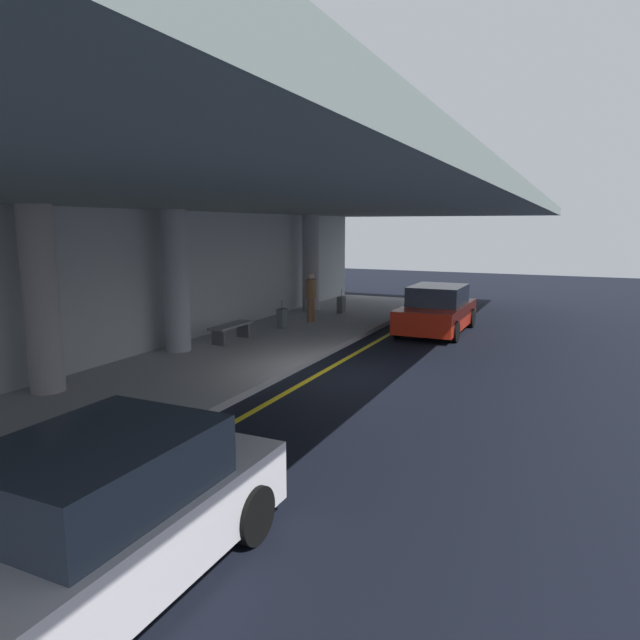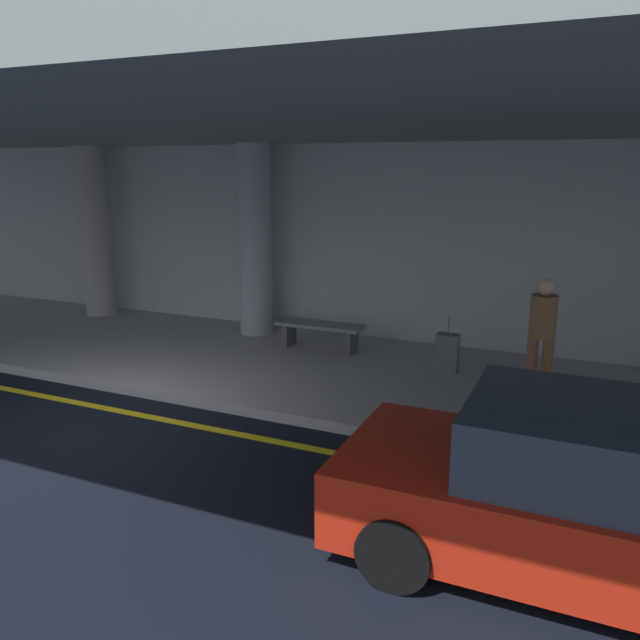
{
  "view_description": "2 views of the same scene",
  "coord_description": "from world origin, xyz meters",
  "px_view_note": "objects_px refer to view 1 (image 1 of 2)",
  "views": [
    {
      "loc": [
        -11.45,
        -4.83,
        3.4
      ],
      "look_at": [
        2.6,
        1.68,
        0.77
      ],
      "focal_mm": 31.37,
      "sensor_mm": 36.0,
      "label": 1
    },
    {
      "loc": [
        6.1,
        -6.06,
        3.4
      ],
      "look_at": [
        2.59,
        1.83,
        1.28
      ],
      "focal_mm": 35.44,
      "sensor_mm": 36.0,
      "label": 2
    }
  ],
  "objects_px": {
    "support_column_left_mid": "(176,281)",
    "support_column_center": "(311,263)",
    "suitcase_upright_primary": "(341,305)",
    "support_column_far_left": "(41,300)",
    "suitcase_upright_secondary": "(282,318)",
    "bench_metal": "(231,329)",
    "car_red": "(437,310)",
    "car_white": "(95,522)",
    "traveler_with_luggage": "(311,294)"
  },
  "relations": [
    {
      "from": "support_column_far_left",
      "to": "suitcase_upright_primary",
      "type": "xyz_separation_m",
      "value": [
        11.67,
        -1.42,
        -1.51
      ]
    },
    {
      "from": "support_column_center",
      "to": "car_white",
      "type": "xyz_separation_m",
      "value": [
        -16.01,
        -5.53,
        -1.26
      ]
    },
    {
      "from": "suitcase_upright_secondary",
      "to": "traveler_with_luggage",
      "type": "bearing_deg",
      "value": -32.05
    },
    {
      "from": "support_column_far_left",
      "to": "car_white",
      "type": "height_order",
      "value": "support_column_far_left"
    },
    {
      "from": "support_column_center",
      "to": "suitcase_upright_primary",
      "type": "relative_size",
      "value": 4.06
    },
    {
      "from": "support_column_left_mid",
      "to": "support_column_center",
      "type": "bearing_deg",
      "value": 0.0
    },
    {
      "from": "support_column_far_left",
      "to": "bench_metal",
      "type": "height_order",
      "value": "support_column_far_left"
    },
    {
      "from": "support_column_center",
      "to": "traveler_with_luggage",
      "type": "xyz_separation_m",
      "value": [
        -2.55,
        -1.23,
        -0.86
      ]
    },
    {
      "from": "support_column_center",
      "to": "car_red",
      "type": "height_order",
      "value": "support_column_center"
    },
    {
      "from": "car_white",
      "to": "bench_metal",
      "type": "bearing_deg",
      "value": -148.99
    },
    {
      "from": "traveler_with_luggage",
      "to": "suitcase_upright_secondary",
      "type": "bearing_deg",
      "value": 21.72
    },
    {
      "from": "support_column_far_left",
      "to": "suitcase_upright_primary",
      "type": "bearing_deg",
      "value": -6.96
    },
    {
      "from": "bench_metal",
      "to": "car_red",
      "type": "bearing_deg",
      "value": -46.43
    },
    {
      "from": "support_column_left_mid",
      "to": "bench_metal",
      "type": "distance_m",
      "value": 2.27
    },
    {
      "from": "car_white",
      "to": "suitcase_upright_primary",
      "type": "xyz_separation_m",
      "value": [
        15.68,
        4.11,
        -0.25
      ]
    },
    {
      "from": "support_column_far_left",
      "to": "bench_metal",
      "type": "bearing_deg",
      "value": -5.77
    },
    {
      "from": "support_column_far_left",
      "to": "suitcase_upright_secondary",
      "type": "xyz_separation_m",
      "value": [
        8.02,
        -0.9,
        -1.51
      ]
    },
    {
      "from": "support_column_left_mid",
      "to": "bench_metal",
      "type": "bearing_deg",
      "value": -19.28
    },
    {
      "from": "car_red",
      "to": "bench_metal",
      "type": "distance_m",
      "value": 6.63
    },
    {
      "from": "suitcase_upright_primary",
      "to": "support_column_far_left",
      "type": "bearing_deg",
      "value": 176.11
    },
    {
      "from": "support_column_far_left",
      "to": "traveler_with_luggage",
      "type": "bearing_deg",
      "value": -7.43
    },
    {
      "from": "support_column_far_left",
      "to": "support_column_left_mid",
      "type": "bearing_deg",
      "value": 0.0
    },
    {
      "from": "support_column_far_left",
      "to": "suitcase_upright_secondary",
      "type": "height_order",
      "value": "support_column_far_left"
    },
    {
      "from": "suitcase_upright_primary",
      "to": "bench_metal",
      "type": "relative_size",
      "value": 0.56
    },
    {
      "from": "support_column_far_left",
      "to": "car_white",
      "type": "bearing_deg",
      "value": -125.94
    },
    {
      "from": "support_column_center",
      "to": "bench_metal",
      "type": "height_order",
      "value": "support_column_center"
    },
    {
      "from": "support_column_center",
      "to": "suitcase_upright_primary",
      "type": "distance_m",
      "value": 2.1
    },
    {
      "from": "suitcase_upright_primary",
      "to": "traveler_with_luggage",
      "type": "bearing_deg",
      "value": 178.11
    },
    {
      "from": "car_red",
      "to": "suitcase_upright_secondary",
      "type": "bearing_deg",
      "value": -66.77
    },
    {
      "from": "car_red",
      "to": "suitcase_upright_primary",
      "type": "height_order",
      "value": "car_red"
    },
    {
      "from": "car_white",
      "to": "suitcase_upright_secondary",
      "type": "xyz_separation_m",
      "value": [
        12.03,
        4.63,
        -0.25
      ]
    },
    {
      "from": "support_column_left_mid",
      "to": "support_column_center",
      "type": "height_order",
      "value": "same"
    },
    {
      "from": "suitcase_upright_primary",
      "to": "bench_metal",
      "type": "bearing_deg",
      "value": 175.01
    },
    {
      "from": "suitcase_upright_secondary",
      "to": "bench_metal",
      "type": "distance_m",
      "value": 2.42
    },
    {
      "from": "support_column_far_left",
      "to": "support_column_center",
      "type": "height_order",
      "value": "same"
    },
    {
      "from": "support_column_center",
      "to": "traveler_with_luggage",
      "type": "relative_size",
      "value": 2.17
    },
    {
      "from": "car_red",
      "to": "suitcase_upright_primary",
      "type": "distance_m",
      "value": 4.22
    },
    {
      "from": "suitcase_upright_secondary",
      "to": "bench_metal",
      "type": "bearing_deg",
      "value": 153.13
    },
    {
      "from": "support_column_left_mid",
      "to": "suitcase_upright_primary",
      "type": "relative_size",
      "value": 4.06
    },
    {
      "from": "support_column_left_mid",
      "to": "suitcase_upright_primary",
      "type": "bearing_deg",
      "value": -10.53
    },
    {
      "from": "support_column_far_left",
      "to": "car_red",
      "type": "height_order",
      "value": "support_column_far_left"
    },
    {
      "from": "support_column_left_mid",
      "to": "bench_metal",
      "type": "xyz_separation_m",
      "value": [
        1.62,
        -0.57,
        -1.47
      ]
    },
    {
      "from": "support_column_left_mid",
      "to": "car_white",
      "type": "bearing_deg",
      "value": -145.37
    },
    {
      "from": "support_column_left_mid",
      "to": "traveler_with_luggage",
      "type": "distance_m",
      "value": 5.65
    },
    {
      "from": "suitcase_upright_primary",
      "to": "car_white",
      "type": "bearing_deg",
      "value": -162.25
    },
    {
      "from": "car_red",
      "to": "car_white",
      "type": "distance_m",
      "value": 14.2
    },
    {
      "from": "support_column_left_mid",
      "to": "car_red",
      "type": "xyz_separation_m",
      "value": [
        6.19,
        -5.37,
        -1.26
      ]
    },
    {
      "from": "traveler_with_luggage",
      "to": "bench_metal",
      "type": "bearing_deg",
      "value": 24.95
    },
    {
      "from": "car_red",
      "to": "bench_metal",
      "type": "xyz_separation_m",
      "value": [
        -4.56,
        4.8,
        -0.21
      ]
    },
    {
      "from": "suitcase_upright_primary",
      "to": "suitcase_upright_secondary",
      "type": "bearing_deg",
      "value": 174.89
    }
  ]
}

